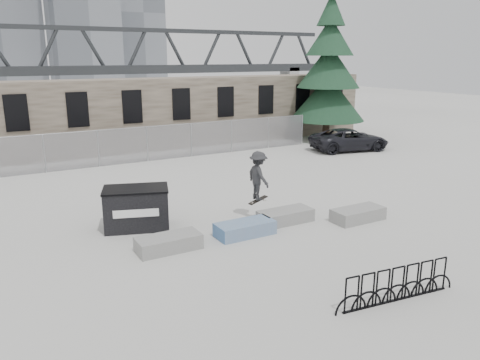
% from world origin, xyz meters
% --- Properties ---
extents(ground, '(120.00, 120.00, 0.00)m').
position_xyz_m(ground, '(0.00, 0.00, 0.00)').
color(ground, beige).
rests_on(ground, ground).
extents(stone_wall, '(36.00, 2.58, 4.50)m').
position_xyz_m(stone_wall, '(0.00, 16.24, 2.26)').
color(stone_wall, brown).
rests_on(stone_wall, ground).
extents(chainlink_fence, '(22.06, 0.06, 2.02)m').
position_xyz_m(chainlink_fence, '(-0.00, 12.50, 1.04)').
color(chainlink_fence, gray).
rests_on(chainlink_fence, ground).
extents(planter_far_left, '(2.00, 0.90, 0.47)m').
position_xyz_m(planter_far_left, '(-3.59, -0.14, 0.25)').
color(planter_far_left, gray).
rests_on(planter_far_left, ground).
extents(planter_center_left, '(2.00, 0.90, 0.47)m').
position_xyz_m(planter_center_left, '(-0.90, -0.23, 0.25)').
color(planter_center_left, '#3869AA').
rests_on(planter_center_left, ground).
extents(planter_center_right, '(2.00, 0.90, 0.47)m').
position_xyz_m(planter_center_right, '(1.03, 0.15, 0.25)').
color(planter_center_right, gray).
rests_on(planter_center_right, ground).
extents(planter_offset, '(2.00, 0.90, 0.47)m').
position_xyz_m(planter_offset, '(3.46, -1.00, 0.25)').
color(planter_offset, gray).
rests_on(planter_offset, ground).
extents(dumpster, '(2.54, 2.00, 1.46)m').
position_xyz_m(dumpster, '(-3.85, 2.24, 0.74)').
color(dumpster, black).
rests_on(dumpster, ground).
extents(bike_rack, '(3.57, 0.46, 0.90)m').
position_xyz_m(bike_rack, '(0.16, -5.88, 0.44)').
color(bike_rack, black).
rests_on(bike_rack, ground).
extents(spruce_tree, '(5.31, 5.31, 11.50)m').
position_xyz_m(spruce_tree, '(13.77, 13.33, 4.69)').
color(spruce_tree, '#38281E').
rests_on(spruce_tree, ground).
extents(truss_bridge, '(70.00, 3.00, 9.80)m').
position_xyz_m(truss_bridge, '(10.00, 55.00, 4.13)').
color(truss_bridge, '#2D3033').
rests_on(truss_bridge, ground).
extents(suv, '(5.42, 3.33, 1.40)m').
position_xyz_m(suv, '(12.34, 9.25, 0.70)').
color(suv, black).
rests_on(suv, ground).
extents(skateboarder, '(0.81, 1.16, 1.93)m').
position_xyz_m(skateboarder, '(0.33, 0.93, 1.66)').
color(skateboarder, '#2A2A2D').
rests_on(skateboarder, ground).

